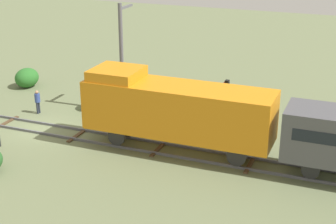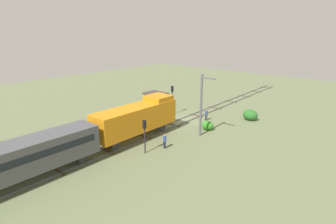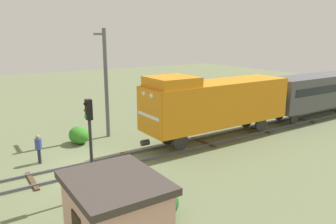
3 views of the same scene
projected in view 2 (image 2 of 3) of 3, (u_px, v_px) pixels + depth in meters
ground_plane at (185, 120)px, 38.61m from camera, size 100.79×100.79×0.00m
railway_track at (185, 120)px, 38.59m from camera, size 2.40×67.19×0.16m
locomotive at (137, 117)px, 31.01m from camera, size 2.90×11.60×4.60m
passenger_car_leading at (17, 158)px, 21.47m from camera, size 2.84×14.00×3.66m
traffic_signal_near at (172, 95)px, 40.25m from camera, size 0.32×0.34×4.56m
traffic_signal_mid at (145, 130)px, 27.39m from camera, size 0.32×0.34×3.72m
worker_near_track at (206, 114)px, 38.17m from camera, size 0.38×0.38×1.70m
worker_by_signal at (165, 140)px, 28.98m from camera, size 0.38×0.38×1.70m
catenary_mast at (201, 104)px, 31.68m from camera, size 1.94×0.28×7.72m
relay_hut at (156, 101)px, 44.04m from camera, size 3.50×2.90×2.74m
bush_near at (151, 109)px, 41.68m from camera, size 1.86×1.52×1.35m
bush_mid at (0, 147)px, 28.15m from camera, size 1.71×1.40×1.24m
bush_far at (207, 125)px, 34.67m from camera, size 1.62×1.33×1.18m
bush_back at (250, 115)px, 38.42m from camera, size 2.16×1.77×1.57m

